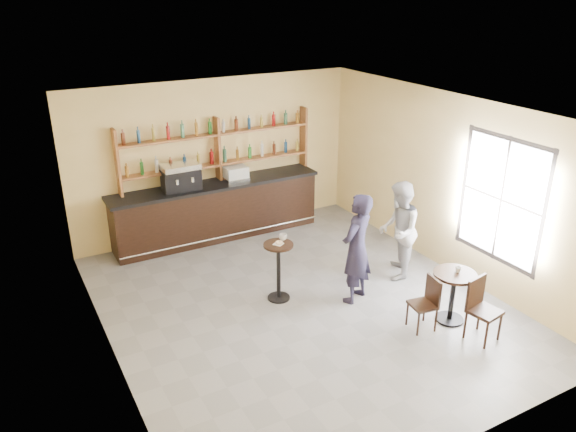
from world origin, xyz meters
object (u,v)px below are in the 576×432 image
pedestal_table (279,272)px  patron_second (398,231)px  bar_counter (217,210)px  chair_west (423,304)px  pastry_case (236,173)px  cafe_table (452,297)px  man_main (357,249)px  espresso_machine (181,177)px  chair_south (485,311)px

pedestal_table → patron_second: 2.28m
bar_counter → chair_west: (1.44, -4.62, -0.17)m
pastry_case → bar_counter: bearing=-171.6°
cafe_table → man_main: bearing=127.1°
espresso_machine → patron_second: 4.27m
pastry_case → chair_south: 5.57m
chair_south → man_main: bearing=108.0°
chair_west → patron_second: bearing=162.9°
patron_second → man_main: bearing=-34.4°
cafe_table → chair_west: size_ratio=0.99×
bar_counter → cafe_table: bar_counter is taller
pedestal_table → cafe_table: bearing=-42.4°
bar_counter → patron_second: bearing=-55.2°
espresso_machine → chair_south: espresso_machine is taller
man_main → chair_west: 1.37m
pastry_case → man_main: (0.60, -3.42, -0.38)m
pastry_case → chair_south: pastry_case is taller
pastry_case → pedestal_table: 2.96m
bar_counter → cafe_table: size_ratio=5.22×
bar_counter → chair_south: size_ratio=4.54×
chair_west → patron_second: 1.75m
bar_counter → espresso_machine: espresso_machine is taller
bar_counter → espresso_machine: bearing=180.0°
espresso_machine → man_main: 3.88m
cafe_table → patron_second: 1.65m
bar_counter → pedestal_table: (-0.06, -2.80, -0.08)m
cafe_table → patron_second: patron_second is taller
man_main → chair_south: (1.00, -1.85, -0.46)m
chair_west → patron_second: patron_second is taller
pedestal_table → chair_south: bearing=-49.7°
pastry_case → pedestal_table: (-0.50, -2.80, -0.81)m
pastry_case → pedestal_table: pastry_case is taller
pedestal_table → pastry_case: bearing=79.8°
pedestal_table → patron_second: patron_second is taller
bar_counter → chair_south: 5.65m
bar_counter → chair_west: size_ratio=5.18×
espresso_machine → cafe_table: size_ratio=0.86×
pedestal_table → cafe_table: (2.05, -1.87, -0.09)m
man_main → chair_south: man_main is taller
bar_counter → chair_west: bar_counter is taller
man_main → patron_second: (1.12, 0.32, -0.05)m
cafe_table → chair_west: (-0.55, 0.05, 0.00)m
man_main → pastry_case: bearing=-106.6°
man_main → cafe_table: man_main is taller
pastry_case → cafe_table: size_ratio=0.56×
espresso_machine → chair_west: size_ratio=0.85×
chair_south → pedestal_table: bearing=120.1°
pedestal_table → chair_south: 3.24m
chair_west → pastry_case: bearing=-159.5°
pastry_case → pedestal_table: bearing=-91.7°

